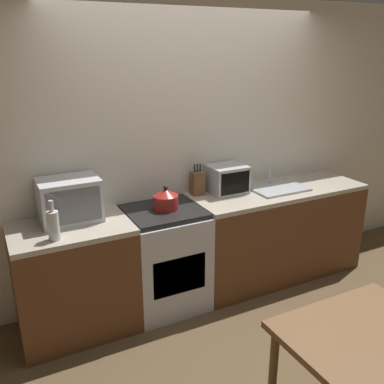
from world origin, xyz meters
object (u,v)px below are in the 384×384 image
microwave (70,200)px  toaster_oven (227,179)px  stove_range (165,258)px  bottle (53,225)px  kettle (166,199)px  dining_table (367,349)px

microwave → toaster_oven: 1.44m
toaster_oven → microwave: bearing=-179.1°
toaster_oven → stove_range: bearing=-168.4°
stove_range → microwave: bearing=170.5°
bottle → kettle: bearing=11.7°
stove_range → toaster_oven: size_ratio=2.65×
stove_range → bottle: (-0.91, -0.19, 0.56)m
kettle → bottle: 0.96m
stove_range → toaster_oven: toaster_oven is taller
stove_range → bottle: bottle is taller
microwave → kettle: bearing=-8.7°
microwave → stove_range: bearing=-9.5°
kettle → microwave: size_ratio=0.46×
toaster_oven → bottle: bearing=-168.4°
bottle → stove_range: bearing=11.7°
stove_range → kettle: (0.02, 0.01, 0.54)m
stove_range → kettle: size_ratio=4.29×
stove_range → microwave: (-0.73, 0.12, 0.62)m
stove_range → microwave: microwave is taller
dining_table → stove_range: bearing=102.9°
microwave → dining_table: (1.14, -1.91, -0.43)m
stove_range → bottle: 1.09m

